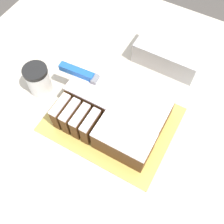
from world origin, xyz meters
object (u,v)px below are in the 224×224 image
at_px(coffee_cup, 38,80).
at_px(storage_box, 169,54).
at_px(cake_board, 112,119).
at_px(knife, 89,77).
at_px(cake, 115,112).

xyz_separation_m(coffee_cup, storage_box, (0.32, 0.32, -0.01)).
xyz_separation_m(cake_board, storage_box, (0.05, 0.30, 0.04)).
distance_m(cake_board, knife, 0.15).
xyz_separation_m(knife, storage_box, (0.16, 0.26, -0.06)).
distance_m(knife, storage_box, 0.31).
distance_m(cake, knife, 0.13).
distance_m(coffee_cup, storage_box, 0.45).
bearing_deg(storage_box, cake, -99.08).
bearing_deg(knife, cake_board, -28.22).
distance_m(knife, coffee_cup, 0.18).
relative_size(cake_board, storage_box, 1.70).
bearing_deg(storage_box, knife, -121.42).
bearing_deg(coffee_cup, storage_box, 44.98).
bearing_deg(knife, cake, -24.57).
relative_size(cake_board, cake, 1.25).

